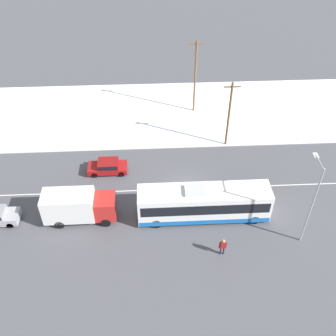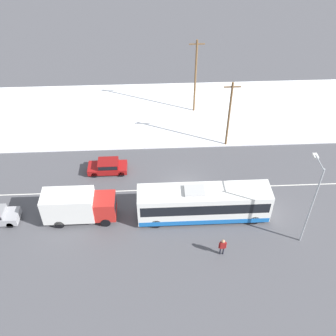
{
  "view_description": "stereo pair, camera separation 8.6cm",
  "coord_description": "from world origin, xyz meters",
  "px_view_note": "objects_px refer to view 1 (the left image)",
  "views": [
    {
      "loc": [
        -3.08,
        -28.34,
        27.54
      ],
      "look_at": [
        -1.52,
        1.67,
        1.4
      ],
      "focal_mm": 42.0,
      "sensor_mm": 36.0,
      "label": 1
    },
    {
      "loc": [
        -2.99,
        -28.35,
        27.54
      ],
      "look_at": [
        -1.52,
        1.67,
        1.4
      ],
      "focal_mm": 42.0,
      "sensor_mm": 36.0,
      "label": 2
    }
  ],
  "objects_px": {
    "city_bus": "(204,203)",
    "streetlamp": "(313,196)",
    "box_truck": "(78,206)",
    "pedestrian_at_stop": "(223,245)",
    "utility_pole_roadside": "(229,114)",
    "utility_pole_snowlot": "(195,76)",
    "sedan_car": "(108,166)"
  },
  "relations": [
    {
      "from": "city_bus",
      "to": "streetlamp",
      "type": "height_order",
      "value": "streetlamp"
    },
    {
      "from": "city_bus",
      "to": "box_truck",
      "type": "distance_m",
      "value": 11.41
    },
    {
      "from": "pedestrian_at_stop",
      "to": "utility_pole_roadside",
      "type": "height_order",
      "value": "utility_pole_roadside"
    },
    {
      "from": "box_truck",
      "to": "utility_pole_snowlot",
      "type": "relative_size",
      "value": 0.69
    },
    {
      "from": "sedan_car",
      "to": "utility_pole_roadside",
      "type": "distance_m",
      "value": 14.13
    },
    {
      "from": "box_truck",
      "to": "sedan_car",
      "type": "height_order",
      "value": "box_truck"
    },
    {
      "from": "city_bus",
      "to": "pedestrian_at_stop",
      "type": "relative_size",
      "value": 6.5
    },
    {
      "from": "sedan_car",
      "to": "streetlamp",
      "type": "relative_size",
      "value": 0.49
    },
    {
      "from": "city_bus",
      "to": "utility_pole_snowlot",
      "type": "relative_size",
      "value": 1.27
    },
    {
      "from": "city_bus",
      "to": "sedan_car",
      "type": "bearing_deg",
      "value": 143.82
    },
    {
      "from": "utility_pole_roadside",
      "to": "pedestrian_at_stop",
      "type": "bearing_deg",
      "value": -100.44
    },
    {
      "from": "city_bus",
      "to": "pedestrian_at_stop",
      "type": "xyz_separation_m",
      "value": [
        1.11,
        -4.39,
        -0.57
      ]
    },
    {
      "from": "box_truck",
      "to": "city_bus",
      "type": "bearing_deg",
      "value": -1.35
    },
    {
      "from": "streetlamp",
      "to": "sedan_car",
      "type": "bearing_deg",
      "value": 151.07
    },
    {
      "from": "city_bus",
      "to": "box_truck",
      "type": "xyz_separation_m",
      "value": [
        -11.41,
        0.27,
        0.01
      ]
    },
    {
      "from": "box_truck",
      "to": "streetlamp",
      "type": "xyz_separation_m",
      "value": [
        19.66,
        -3.18,
        3.43
      ]
    },
    {
      "from": "box_truck",
      "to": "pedestrian_at_stop",
      "type": "xyz_separation_m",
      "value": [
        12.52,
        -4.66,
        -0.58
      ]
    },
    {
      "from": "pedestrian_at_stop",
      "to": "city_bus",
      "type": "bearing_deg",
      "value": 104.21
    },
    {
      "from": "utility_pole_snowlot",
      "to": "box_truck",
      "type": "bearing_deg",
      "value": -124.88
    },
    {
      "from": "city_bus",
      "to": "pedestrian_at_stop",
      "type": "height_order",
      "value": "city_bus"
    },
    {
      "from": "pedestrian_at_stop",
      "to": "utility_pole_snowlot",
      "type": "xyz_separation_m",
      "value": [
        -0.16,
        22.39,
        3.79
      ]
    },
    {
      "from": "utility_pole_roadside",
      "to": "city_bus",
      "type": "bearing_deg",
      "value": -109.94
    },
    {
      "from": "streetlamp",
      "to": "utility_pole_roadside",
      "type": "distance_m",
      "value": 14.37
    },
    {
      "from": "sedan_car",
      "to": "utility_pole_snowlot",
      "type": "height_order",
      "value": "utility_pole_snowlot"
    },
    {
      "from": "streetlamp",
      "to": "utility_pole_snowlot",
      "type": "distance_m",
      "value": 22.15
    },
    {
      "from": "sedan_car",
      "to": "streetlamp",
      "type": "height_order",
      "value": "streetlamp"
    },
    {
      "from": "city_bus",
      "to": "utility_pole_roadside",
      "type": "height_order",
      "value": "utility_pole_roadside"
    },
    {
      "from": "box_truck",
      "to": "streetlamp",
      "type": "distance_m",
      "value": 20.21
    },
    {
      "from": "city_bus",
      "to": "utility_pole_snowlot",
      "type": "xyz_separation_m",
      "value": [
        0.95,
        18.0,
        3.21
      ]
    },
    {
      "from": "streetlamp",
      "to": "utility_pole_snowlot",
      "type": "bearing_deg",
      "value": 109.24
    },
    {
      "from": "utility_pole_roadside",
      "to": "sedan_car",
      "type": "bearing_deg",
      "value": -162.95
    },
    {
      "from": "box_truck",
      "to": "streetlamp",
      "type": "bearing_deg",
      "value": -9.2
    }
  ]
}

